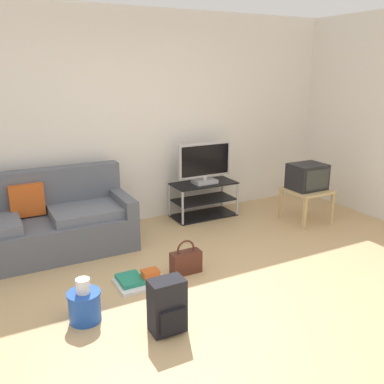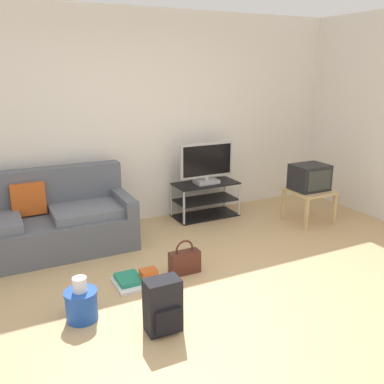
{
  "view_description": "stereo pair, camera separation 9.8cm",
  "coord_description": "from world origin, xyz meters",
  "px_view_note": "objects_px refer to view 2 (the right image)",
  "views": [
    {
      "loc": [
        -1.79,
        -2.7,
        1.99
      ],
      "look_at": [
        0.26,
        1.19,
        0.68
      ],
      "focal_mm": 39.27,
      "sensor_mm": 36.0,
      "label": 1
    },
    {
      "loc": [
        -1.7,
        -2.74,
        1.99
      ],
      "look_at": [
        0.26,
        1.19,
        0.68
      ],
      "focal_mm": 39.27,
      "sensor_mm": 36.0,
      "label": 2
    }
  ],
  "objects_px": {
    "crt_tv": "(310,177)",
    "backpack": "(163,306)",
    "couch": "(37,224)",
    "cleaning_bucket": "(81,302)",
    "tv_stand": "(205,200)",
    "side_table": "(309,195)",
    "floor_tray": "(139,279)",
    "flat_tv": "(207,164)",
    "handbag": "(185,261)"
  },
  "relations": [
    {
      "from": "crt_tv",
      "to": "backpack",
      "type": "height_order",
      "value": "crt_tv"
    },
    {
      "from": "couch",
      "to": "crt_tv",
      "type": "relative_size",
      "value": 4.6
    },
    {
      "from": "backpack",
      "to": "cleaning_bucket",
      "type": "bearing_deg",
      "value": 123.97
    },
    {
      "from": "tv_stand",
      "to": "side_table",
      "type": "xyz_separation_m",
      "value": [
        1.12,
        -0.81,
        0.14
      ]
    },
    {
      "from": "floor_tray",
      "to": "crt_tv",
      "type": "bearing_deg",
      "value": 13.0
    },
    {
      "from": "couch",
      "to": "flat_tv",
      "type": "relative_size",
      "value": 2.69
    },
    {
      "from": "flat_tv",
      "to": "cleaning_bucket",
      "type": "relative_size",
      "value": 2.05
    },
    {
      "from": "floor_tray",
      "to": "flat_tv",
      "type": "bearing_deg",
      "value": 42.79
    },
    {
      "from": "couch",
      "to": "backpack",
      "type": "height_order",
      "value": "couch"
    },
    {
      "from": "crt_tv",
      "to": "tv_stand",
      "type": "bearing_deg",
      "value": 144.83
    },
    {
      "from": "couch",
      "to": "cleaning_bucket",
      "type": "relative_size",
      "value": 5.5
    },
    {
      "from": "cleaning_bucket",
      "to": "floor_tray",
      "type": "height_order",
      "value": "cleaning_bucket"
    },
    {
      "from": "handbag",
      "to": "backpack",
      "type": "bearing_deg",
      "value": -125.51
    },
    {
      "from": "flat_tv",
      "to": "backpack",
      "type": "height_order",
      "value": "flat_tv"
    },
    {
      "from": "tv_stand",
      "to": "crt_tv",
      "type": "bearing_deg",
      "value": -35.17
    },
    {
      "from": "side_table",
      "to": "crt_tv",
      "type": "xyz_separation_m",
      "value": [
        0.0,
        0.02,
        0.24
      ]
    },
    {
      "from": "floor_tray",
      "to": "tv_stand",
      "type": "bearing_deg",
      "value": 43.26
    },
    {
      "from": "tv_stand",
      "to": "side_table",
      "type": "height_order",
      "value": "tv_stand"
    },
    {
      "from": "tv_stand",
      "to": "floor_tray",
      "type": "xyz_separation_m",
      "value": [
        -1.48,
        -1.39,
        -0.2
      ]
    },
    {
      "from": "cleaning_bucket",
      "to": "floor_tray",
      "type": "bearing_deg",
      "value": 30.62
    },
    {
      "from": "couch",
      "to": "cleaning_bucket",
      "type": "height_order",
      "value": "couch"
    },
    {
      "from": "tv_stand",
      "to": "flat_tv",
      "type": "xyz_separation_m",
      "value": [
        0.0,
        -0.02,
        0.51
      ]
    },
    {
      "from": "handbag",
      "to": "cleaning_bucket",
      "type": "bearing_deg",
      "value": -161.96
    },
    {
      "from": "couch",
      "to": "flat_tv",
      "type": "height_order",
      "value": "flat_tv"
    },
    {
      "from": "tv_stand",
      "to": "backpack",
      "type": "height_order",
      "value": "tv_stand"
    },
    {
      "from": "crt_tv",
      "to": "side_table",
      "type": "bearing_deg",
      "value": -90.0
    },
    {
      "from": "crt_tv",
      "to": "cleaning_bucket",
      "type": "xyz_separation_m",
      "value": [
        -3.22,
        -0.97,
        -0.46
      ]
    },
    {
      "from": "flat_tv",
      "to": "cleaning_bucket",
      "type": "xyz_separation_m",
      "value": [
        -2.09,
        -1.73,
        -0.6
      ]
    },
    {
      "from": "flat_tv",
      "to": "side_table",
      "type": "height_order",
      "value": "flat_tv"
    },
    {
      "from": "couch",
      "to": "floor_tray",
      "type": "xyz_separation_m",
      "value": [
        0.76,
        -1.19,
        -0.28
      ]
    },
    {
      "from": "couch",
      "to": "floor_tray",
      "type": "bearing_deg",
      "value": -57.58
    },
    {
      "from": "tv_stand",
      "to": "crt_tv",
      "type": "relative_size",
      "value": 1.95
    },
    {
      "from": "tv_stand",
      "to": "flat_tv",
      "type": "distance_m",
      "value": 0.51
    },
    {
      "from": "flat_tv",
      "to": "backpack",
      "type": "distance_m",
      "value": 2.72
    },
    {
      "from": "handbag",
      "to": "floor_tray",
      "type": "xyz_separation_m",
      "value": [
        -0.49,
        0.01,
        -0.09
      ]
    },
    {
      "from": "crt_tv",
      "to": "flat_tv",
      "type": "bearing_deg",
      "value": 145.61
    },
    {
      "from": "backpack",
      "to": "handbag",
      "type": "relative_size",
      "value": 1.24
    },
    {
      "from": "tv_stand",
      "to": "crt_tv",
      "type": "height_order",
      "value": "crt_tv"
    },
    {
      "from": "cleaning_bucket",
      "to": "floor_tray",
      "type": "xyz_separation_m",
      "value": [
        0.62,
        0.37,
        -0.11
      ]
    },
    {
      "from": "cleaning_bucket",
      "to": "flat_tv",
      "type": "bearing_deg",
      "value": 39.6
    },
    {
      "from": "side_table",
      "to": "handbag",
      "type": "relative_size",
      "value": 1.49
    },
    {
      "from": "backpack",
      "to": "handbag",
      "type": "distance_m",
      "value": 0.98
    },
    {
      "from": "flat_tv",
      "to": "handbag",
      "type": "distance_m",
      "value": 1.8
    },
    {
      "from": "side_table",
      "to": "tv_stand",
      "type": "bearing_deg",
      "value": 144.29
    },
    {
      "from": "couch",
      "to": "crt_tv",
      "type": "bearing_deg",
      "value": -9.99
    },
    {
      "from": "tv_stand",
      "to": "side_table",
      "type": "relative_size",
      "value": 1.66
    },
    {
      "from": "side_table",
      "to": "crt_tv",
      "type": "distance_m",
      "value": 0.24
    },
    {
      "from": "flat_tv",
      "to": "handbag",
      "type": "relative_size",
      "value": 2.18
    },
    {
      "from": "tv_stand",
      "to": "backpack",
      "type": "distance_m",
      "value": 2.69
    },
    {
      "from": "couch",
      "to": "cleaning_bucket",
      "type": "distance_m",
      "value": 1.57
    }
  ]
}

